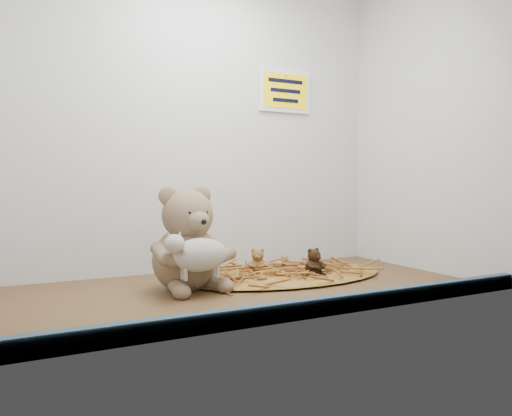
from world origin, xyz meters
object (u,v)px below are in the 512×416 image
toy_lamb (200,255)px  mini_teddy_tan (258,260)px  main_teddy (187,238)px  mini_teddy_brown (314,260)px

toy_lamb → mini_teddy_tan: bearing=35.1°
main_teddy → mini_teddy_tan: bearing=9.9°
main_teddy → toy_lamb: 9.54cm
main_teddy → mini_teddy_tan: 25.64cm
toy_lamb → mini_teddy_brown: (35.60, 6.96, -4.83)cm
main_teddy → mini_teddy_tan: size_ratio=3.70×
toy_lamb → mini_teddy_tan: 28.84cm
main_teddy → mini_teddy_brown: bearing=-10.8°
mini_teddy_brown → mini_teddy_tan: bearing=132.3°
main_teddy → mini_teddy_brown: main_teddy is taller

